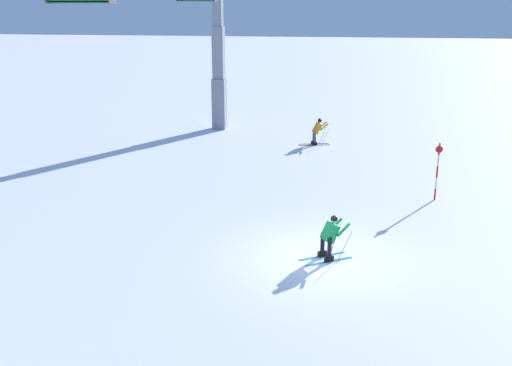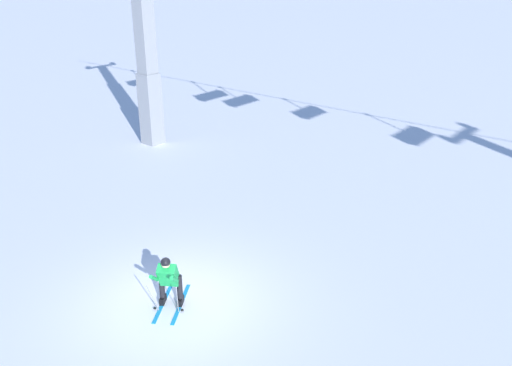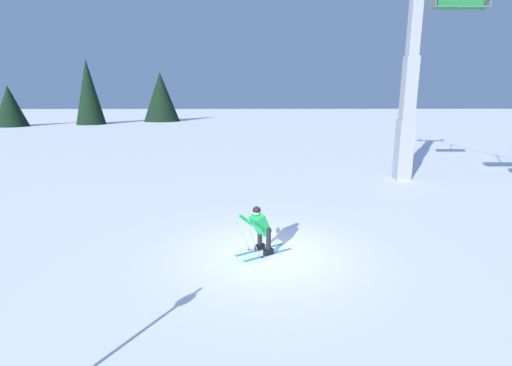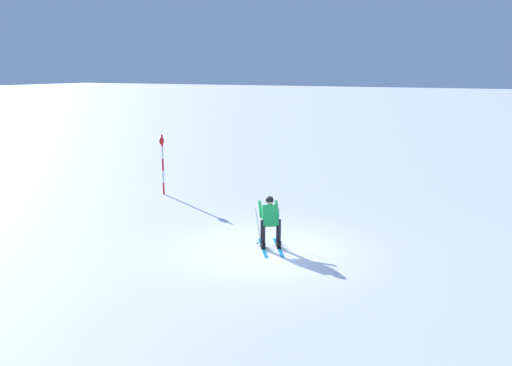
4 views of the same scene
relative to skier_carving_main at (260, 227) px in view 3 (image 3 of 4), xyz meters
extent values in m
plane|color=white|center=(-0.06, 0.24, -0.77)|extent=(260.00, 260.00, 0.00)
cube|color=#198CCC|center=(0.11, 0.22, -0.77)|extent=(0.93, 1.38, 0.01)
cube|color=black|center=(0.11, 0.22, -0.68)|extent=(0.24, 0.30, 0.16)
cylinder|color=black|center=(0.11, 0.22, -0.30)|extent=(0.13, 0.13, 0.61)
cube|color=#198CCC|center=(-0.25, 0.00, -0.77)|extent=(0.93, 1.38, 0.01)
cube|color=black|center=(-0.25, 0.00, -0.68)|extent=(0.24, 0.30, 0.16)
cylinder|color=black|center=(-0.25, 0.00, -0.30)|extent=(0.13, 0.13, 0.61)
cube|color=green|center=(0.00, 0.01, 0.09)|extent=(0.61, 0.63, 0.62)
sphere|color=beige|center=(0.06, -0.10, 0.46)|extent=(0.20, 0.20, 0.20)
sphere|color=black|center=(0.06, -0.10, 0.50)|extent=(0.22, 0.22, 0.22)
cylinder|color=green|center=(0.36, -0.14, 0.20)|extent=(0.32, 0.43, 0.40)
cylinder|color=gray|center=(0.42, -0.14, -0.36)|extent=(0.36, 0.34, 1.04)
cylinder|color=black|center=(0.36, 0.04, -0.72)|extent=(0.07, 0.07, 0.01)
cylinder|color=green|center=(-0.02, -0.39, 0.20)|extent=(0.32, 0.43, 0.40)
cylinder|color=gray|center=(-0.05, -0.43, -0.36)|extent=(0.17, 0.45, 1.04)
cylinder|color=black|center=(-0.18, -0.31, -0.72)|extent=(0.07, 0.07, 0.01)
cube|color=gray|center=(-9.65, 7.76, 0.78)|extent=(0.76, 0.76, 3.10)
cube|color=gray|center=(-9.65, 7.76, 3.88)|extent=(0.63, 0.63, 3.10)
cube|color=gray|center=(-9.65, 7.76, 6.99)|extent=(0.51, 0.51, 3.10)
cube|color=#1E6633|center=(-5.65, 7.76, 6.81)|extent=(0.45, 2.07, 0.06)
cube|color=#1E6633|center=(-5.85, 7.76, 7.08)|extent=(0.06, 2.07, 0.55)
cube|color=#4C4F54|center=(-5.65, 8.80, 7.08)|extent=(0.57, 0.05, 0.63)
cube|color=#4C4F54|center=(-5.65, 6.73, 7.08)|extent=(0.57, 0.05, 0.63)
cone|color=black|center=(-58.70, -15.78, 3.45)|extent=(6.24, 6.24, 8.44)
cone|color=black|center=(-51.27, -25.30, 4.19)|extent=(4.45, 4.45, 9.92)
cone|color=black|center=(-46.88, -35.05, 2.16)|extent=(4.54, 4.54, 5.87)
camera|label=1|loc=(-16.34, -0.54, 6.64)|focal=40.49mm
camera|label=2|loc=(7.95, -6.61, 6.61)|focal=36.75mm
camera|label=3|loc=(9.79, -0.29, 3.47)|focal=26.56mm
camera|label=4|loc=(-5.93, 12.82, 3.98)|focal=38.05mm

